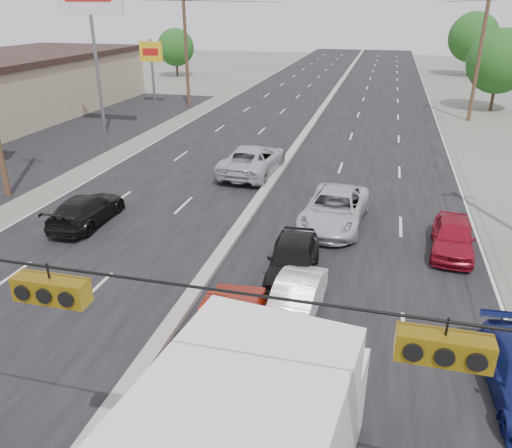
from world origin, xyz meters
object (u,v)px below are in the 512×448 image
object	(u,v)px
tree_right_mid	(499,61)
tree_right_far	(473,37)
queue_car_c	(335,209)
oncoming_near	(87,210)
tree_left_far	(176,47)
utility_pole_right_c	(479,57)
pole_sign_billboard	(89,6)
queue_car_a	(293,259)
queue_car_b	(295,301)
pole_sign_far	(151,57)
queue_car_e	(453,237)
red_sedan	(225,335)
utility_pole_left_c	(186,50)
oncoming_far	(253,160)

from	to	relation	value
tree_right_mid	tree_right_far	world-z (taller)	tree_right_far
queue_car_c	oncoming_near	bearing A→B (deg)	-162.18
oncoming_near	tree_left_far	bearing A→B (deg)	-73.46
utility_pole_right_c	tree_right_far	world-z (taller)	utility_pole_right_c
pole_sign_billboard	tree_right_mid	world-z (taller)	pole_sign_billboard
tree_right_far	tree_left_far	bearing A→B (deg)	-165.26
tree_left_far	tree_right_mid	xyz separation A→B (m)	(37.00, -15.00, 0.62)
queue_car_a	queue_car_b	xyz separation A→B (m)	(0.52, -2.51, -0.10)
utility_pole_right_c	pole_sign_far	world-z (taller)	utility_pole_right_c
tree_right_mid	queue_car_e	distance (m)	31.87
pole_sign_billboard	queue_car_a	size ratio (longest dim) A/B	2.59
tree_right_mid	queue_car_a	xyz separation A→B (m)	(-12.00, -34.48, -3.61)
pole_sign_far	red_sedan	world-z (taller)	pole_sign_far
utility_pole_right_c	tree_left_far	size ratio (longest dim) A/B	1.63
utility_pole_left_c	tree_left_far	distance (m)	22.19
oncoming_near	utility_pole_left_c	bearing A→B (deg)	-79.37
utility_pole_right_c	oncoming_far	xyz separation A→B (m)	(-13.90, -18.34, -4.28)
tree_left_far	tree_right_mid	distance (m)	39.93
oncoming_near	oncoming_far	size ratio (longest dim) A/B	0.75
utility_pole_left_c	queue_car_a	bearing A→B (deg)	-62.27
pole_sign_far	utility_pole_right_c	bearing A→B (deg)	0.00
tree_right_far	queue_car_c	distance (m)	55.98
red_sedan	queue_car_a	xyz separation A→B (m)	(0.99, 4.78, 0.01)
oncoming_far	pole_sign_far	bearing A→B (deg)	-48.54
queue_car_c	queue_car_e	bearing A→B (deg)	-13.37
utility_pole_right_c	queue_car_a	bearing A→B (deg)	-107.86
utility_pole_left_c	oncoming_far	world-z (taller)	utility_pole_left_c
utility_pole_right_c	queue_car_c	xyz separation A→B (m)	(-8.58, -24.50, -4.35)
tree_right_mid	queue_car_c	size ratio (longest dim) A/B	1.31
tree_right_mid	pole_sign_billboard	bearing A→B (deg)	-150.05
pole_sign_far	queue_car_a	xyz separation A→B (m)	(19.00, -29.48, -3.69)
tree_right_mid	queue_car_a	distance (m)	36.69
utility_pole_left_c	queue_car_e	distance (m)	33.84
oncoming_near	queue_car_a	bearing A→B (deg)	164.42
pole_sign_far	tree_right_far	size ratio (longest dim) A/B	0.74
oncoming_near	oncoming_far	bearing A→B (deg)	-122.80
queue_car_a	queue_car_b	world-z (taller)	queue_car_a
queue_car_c	queue_car_e	size ratio (longest dim) A/B	1.39
queue_car_e	oncoming_near	world-z (taller)	queue_car_e
queue_car_a	oncoming_near	xyz separation A→B (m)	(-9.70, 2.44, -0.07)
utility_pole_right_c	pole_sign_far	size ratio (longest dim) A/B	1.67
tree_right_far	red_sedan	world-z (taller)	tree_right_far
pole_sign_far	oncoming_near	size ratio (longest dim) A/B	1.34
tree_right_mid	oncoming_near	distance (m)	38.88
queue_car_b	oncoming_near	distance (m)	11.36
tree_left_far	queue_car_b	bearing A→B (deg)	-63.85
tree_left_far	queue_car_a	world-z (taller)	tree_left_far
queue_car_c	utility_pole_right_c	bearing A→B (deg)	75.01
utility_pole_left_c	tree_left_far	bearing A→B (deg)	115.41
tree_right_far	oncoming_near	size ratio (longest dim) A/B	1.82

